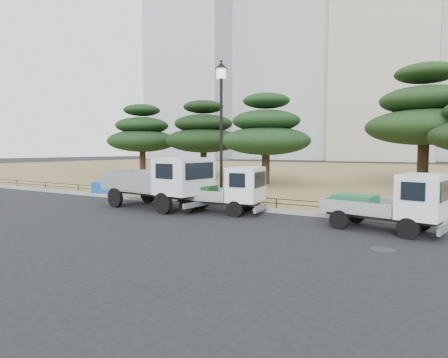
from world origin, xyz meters
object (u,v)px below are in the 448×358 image
Objects in this scene: truck_large at (161,180)px; tarp_pile at (107,187)px; truck_kei_front at (225,190)px; truck_kei_rear at (391,203)px; street_lamp at (221,109)px.

tarp_pile is (-5.46, 1.97, -0.72)m from truck_large.
truck_kei_rear is (6.03, -0.33, -0.02)m from truck_kei_front.
truck_kei_front is 8.55m from tarp_pile.
truck_kei_rear is (8.97, 0.07, -0.31)m from truck_large.
truck_kei_front is at bearing 13.46° from truck_large.
street_lamp is (1.90, 1.82, 3.05)m from truck_large.
street_lamp is (-7.07, 1.76, 3.36)m from truck_kei_rear.
street_lamp is at bearing 118.64° from truck_kei_front.
tarp_pile is at bearing -176.60° from truck_kei_rear.
truck_large is 1.43× the size of truck_kei_front.
truck_kei_front is at bearing -53.93° from street_lamp.
truck_kei_rear is at bearing -7.51° from tarp_pile.
truck_large reaches higher than tarp_pile.
street_lamp is at bearing 49.51° from truck_large.
truck_kei_front is at bearing -10.58° from tarp_pile.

